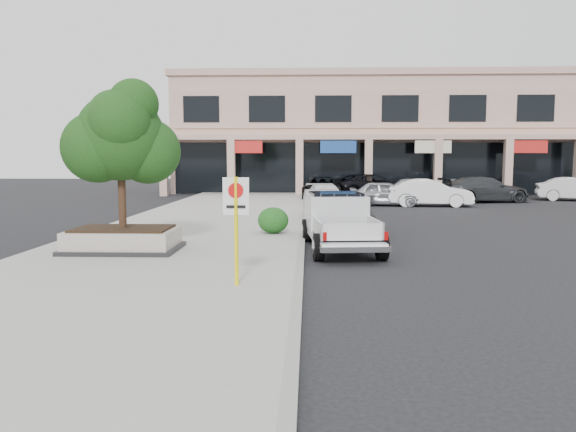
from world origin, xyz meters
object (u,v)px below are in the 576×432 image
at_px(curb_car_b, 322,206).
at_px(curb_car_c, 325,196).
at_px(lot_car_a, 386,193).
at_px(lot_car_f, 575,189).
at_px(planter_tree, 127,138).
at_px(curb_car_a, 344,210).
at_px(lot_car_b, 430,193).
at_px(lot_car_e, 417,187).
at_px(curb_car_d, 322,188).
at_px(no_parking_sign, 236,216).
at_px(lot_car_c, 485,189).
at_px(planter, 123,239).
at_px(lot_car_d, 371,185).
at_px(pickup_truck, 340,222).

xyz_separation_m(curb_car_b, curb_car_c, (0.35, 6.65, -0.03)).
height_order(lot_car_a, lot_car_f, lot_car_f).
bearing_deg(planter_tree, curb_car_a, 39.64).
height_order(lot_car_b, lot_car_f, lot_car_b).
bearing_deg(curb_car_b, lot_car_e, 61.34).
bearing_deg(curb_car_d, curb_car_a, -85.25).
height_order(no_parking_sign, lot_car_b, no_parking_sign).
distance_m(lot_car_a, lot_car_c, 7.21).
bearing_deg(planter, lot_car_f, 43.23).
bearing_deg(planter, planter_tree, 48.97).
xyz_separation_m(curb_car_b, lot_car_f, (16.89, 12.46, 0.07)).
relative_size(lot_car_a, lot_car_c, 0.77).
xyz_separation_m(planter_tree, lot_car_d, (9.73, 24.46, -2.58)).
relative_size(curb_car_a, lot_car_c, 0.86).
bearing_deg(curb_car_a, lot_car_a, 70.54).
height_order(planter_tree, curb_car_c, planter_tree).
relative_size(no_parking_sign, pickup_truck, 0.42).
xyz_separation_m(planter_tree, curb_car_c, (6.19, 15.54, -2.74)).
bearing_deg(curb_car_c, planter, -119.40).
distance_m(planter_tree, curb_car_a, 8.97).
relative_size(lot_car_a, lot_car_b, 0.89).
xyz_separation_m(curb_car_c, lot_car_d, (3.54, 8.92, 0.16)).
relative_size(planter_tree, lot_car_b, 0.83).
bearing_deg(curb_car_c, lot_car_a, 16.21).
height_order(curb_car_b, lot_car_a, lot_car_a).
bearing_deg(lot_car_f, lot_car_b, 127.97).
height_order(pickup_truck, lot_car_d, pickup_truck).
height_order(curb_car_a, lot_car_a, curb_car_a).
bearing_deg(curb_car_d, curb_car_c, -86.72).
bearing_deg(no_parking_sign, lot_car_e, 72.03).
relative_size(curb_car_d, lot_car_a, 1.27).
bearing_deg(planter, curb_car_c, 68.06).
xyz_separation_m(lot_car_e, lot_car_f, (9.85, -2.38, 0.04)).
height_order(no_parking_sign, lot_car_e, no_parking_sign).
bearing_deg(curb_car_a, curb_car_d, 87.47).
bearing_deg(planter_tree, planter, -131.03).
xyz_separation_m(no_parking_sign, lot_car_b, (8.60, 21.31, -0.84)).
relative_size(lot_car_d, lot_car_e, 1.39).
relative_size(curb_car_a, lot_car_a, 1.13).
bearing_deg(planter, pickup_truck, 11.26).
relative_size(pickup_truck, lot_car_f, 1.18).
bearing_deg(no_parking_sign, lot_car_c, 62.50).
bearing_deg(curb_car_c, lot_car_d, 60.90).
bearing_deg(curb_car_d, lot_car_d, 41.83).
distance_m(lot_car_d, lot_car_e, 3.24).
xyz_separation_m(curb_car_c, lot_car_f, (16.55, 5.81, 0.10)).
bearing_deg(pickup_truck, no_parking_sign, -119.64).
bearing_deg(curb_car_c, no_parking_sign, -104.44).
bearing_deg(curb_car_b, curb_car_d, 85.20).
xyz_separation_m(curb_car_b, lot_car_c, (10.62, 11.07, 0.12)).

